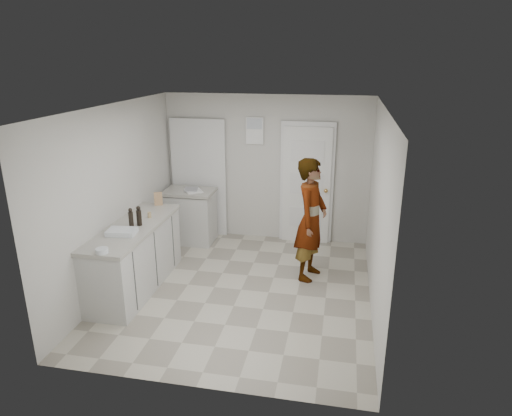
% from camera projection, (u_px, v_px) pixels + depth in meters
% --- Properties ---
extents(ground, '(4.00, 4.00, 0.00)m').
position_uv_depth(ground, '(241.00, 290.00, 6.35)').
color(ground, gray).
rests_on(ground, ground).
extents(room_shell, '(4.00, 4.00, 4.00)m').
position_uv_depth(room_shell, '(256.00, 182.00, 7.87)').
color(room_shell, beige).
rests_on(room_shell, ground).
extents(main_counter, '(0.64, 1.96, 0.93)m').
position_uv_depth(main_counter, '(135.00, 259.00, 6.29)').
color(main_counter, '#B9B9B4').
rests_on(main_counter, ground).
extents(side_counter, '(0.84, 0.61, 0.93)m').
position_uv_depth(side_counter, '(190.00, 218.00, 7.88)').
color(side_counter, '#B9B9B4').
rests_on(side_counter, ground).
extents(person, '(0.57, 0.73, 1.77)m').
position_uv_depth(person, '(311.00, 220.00, 6.46)').
color(person, silver).
rests_on(person, ground).
extents(cake_mix_box, '(0.13, 0.10, 0.20)m').
position_uv_depth(cake_mix_box, '(158.00, 199.00, 6.93)').
color(cake_mix_box, '#A78353').
rests_on(cake_mix_box, main_counter).
extents(spice_jar, '(0.05, 0.05, 0.08)m').
position_uv_depth(spice_jar, '(149.00, 215.00, 6.42)').
color(spice_jar, tan).
rests_on(spice_jar, main_counter).
extents(oil_cruet_a, '(0.07, 0.07, 0.27)m').
position_uv_depth(oil_cruet_a, '(139.00, 216.00, 6.10)').
color(oil_cruet_a, black).
rests_on(oil_cruet_a, main_counter).
extents(oil_cruet_b, '(0.06, 0.06, 0.28)m').
position_uv_depth(oil_cruet_b, '(131.00, 219.00, 6.00)').
color(oil_cruet_b, black).
rests_on(oil_cruet_b, main_counter).
extents(baking_dish, '(0.38, 0.29, 0.06)m').
position_uv_depth(baking_dish, '(122.00, 232.00, 5.83)').
color(baking_dish, silver).
rests_on(baking_dish, main_counter).
extents(egg_bowl, '(0.15, 0.15, 0.06)m').
position_uv_depth(egg_bowl, '(102.00, 251.00, 5.27)').
color(egg_bowl, silver).
rests_on(egg_bowl, main_counter).
extents(papers, '(0.40, 0.42, 0.01)m').
position_uv_depth(papers, '(194.00, 191.00, 7.68)').
color(papers, white).
rests_on(papers, side_counter).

